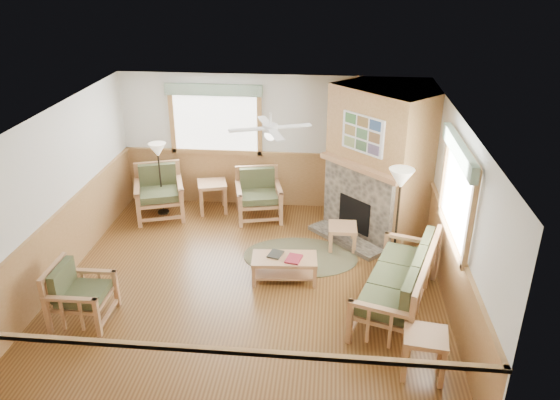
# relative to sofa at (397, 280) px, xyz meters

# --- Properties ---
(floor) EXTENTS (6.00, 6.00, 0.01)m
(floor) POSITION_rel_sofa_xyz_m (-2.22, 0.47, -0.49)
(floor) COLOR brown
(floor) RESTS_ON ground
(ceiling) EXTENTS (6.00, 6.00, 0.01)m
(ceiling) POSITION_rel_sofa_xyz_m (-2.22, 0.47, 2.21)
(ceiling) COLOR white
(ceiling) RESTS_ON floor
(wall_back) EXTENTS (6.00, 0.02, 2.70)m
(wall_back) POSITION_rel_sofa_xyz_m (-2.22, 3.47, 0.86)
(wall_back) COLOR silver
(wall_back) RESTS_ON floor
(wall_front) EXTENTS (6.00, 0.02, 2.70)m
(wall_front) POSITION_rel_sofa_xyz_m (-2.22, -2.53, 0.86)
(wall_front) COLOR silver
(wall_front) RESTS_ON floor
(wall_left) EXTENTS (0.02, 6.00, 2.70)m
(wall_left) POSITION_rel_sofa_xyz_m (-5.22, 0.47, 0.86)
(wall_left) COLOR silver
(wall_left) RESTS_ON floor
(wall_right) EXTENTS (0.02, 6.00, 2.70)m
(wall_right) POSITION_rel_sofa_xyz_m (0.78, 0.47, 0.86)
(wall_right) COLOR silver
(wall_right) RESTS_ON floor
(wainscot) EXTENTS (6.00, 6.00, 1.10)m
(wainscot) POSITION_rel_sofa_xyz_m (-2.22, 0.47, 0.06)
(wainscot) COLOR #A47643
(wainscot) RESTS_ON floor
(fireplace) EXTENTS (3.11, 3.11, 2.70)m
(fireplace) POSITION_rel_sofa_xyz_m (-0.17, 2.52, 0.86)
(fireplace) COLOR #A47643
(fireplace) RESTS_ON floor
(window_back) EXTENTS (1.90, 0.16, 1.50)m
(window_back) POSITION_rel_sofa_xyz_m (-3.32, 3.43, 2.04)
(window_back) COLOR white
(window_back) RESTS_ON wall_back
(window_right) EXTENTS (0.16, 1.90, 1.50)m
(window_right) POSITION_rel_sofa_xyz_m (0.74, 0.27, 2.04)
(window_right) COLOR white
(window_right) RESTS_ON wall_right
(ceiling_fan) EXTENTS (1.59, 1.59, 0.36)m
(ceiling_fan) POSITION_rel_sofa_xyz_m (-1.92, 0.77, 2.17)
(ceiling_fan) COLOR white
(ceiling_fan) RESTS_ON ceiling
(sofa) EXTENTS (2.28, 1.48, 0.97)m
(sofa) POSITION_rel_sofa_xyz_m (0.00, 0.00, 0.00)
(sofa) COLOR #AF7D52
(sofa) RESTS_ON floor
(armchair_back_left) EXTENTS (1.14, 1.14, 1.01)m
(armchair_back_left) POSITION_rel_sofa_xyz_m (-4.35, 2.68, 0.02)
(armchair_back_left) COLOR #AF7D52
(armchair_back_left) RESTS_ON floor
(armchair_back_right) EXTENTS (1.02, 1.02, 0.95)m
(armchair_back_right) POSITION_rel_sofa_xyz_m (-2.40, 2.82, -0.01)
(armchair_back_right) COLOR #AF7D52
(armchair_back_right) RESTS_ON floor
(armchair_left) EXTENTS (0.78, 0.78, 0.87)m
(armchair_left) POSITION_rel_sofa_xyz_m (-4.44, -0.69, -0.05)
(armchair_left) COLOR #AF7D52
(armchair_left) RESTS_ON floor
(coffee_table) EXTENTS (1.06, 0.59, 0.41)m
(coffee_table) POSITION_rel_sofa_xyz_m (-1.69, 0.60, -0.28)
(coffee_table) COLOR #AF7D52
(coffee_table) RESTS_ON floor
(end_table_chairs) EXTENTS (0.69, 0.67, 0.63)m
(end_table_chairs) POSITION_rel_sofa_xyz_m (-3.36, 3.02, -0.17)
(end_table_chairs) COLOR #AF7D52
(end_table_chairs) RESTS_ON floor
(end_table_sofa) EXTENTS (0.59, 0.57, 0.59)m
(end_table_sofa) POSITION_rel_sofa_xyz_m (0.21, -1.34, -0.19)
(end_table_sofa) COLOR #AF7D52
(end_table_sofa) RESTS_ON floor
(footstool) EXTENTS (0.50, 0.50, 0.43)m
(footstool) POSITION_rel_sofa_xyz_m (-0.77, 1.76, -0.27)
(footstool) COLOR #AF7D52
(footstool) RESTS_ON floor
(braided_rug) EXTENTS (2.49, 2.49, 0.01)m
(braided_rug) POSITION_rel_sofa_xyz_m (-1.48, 1.34, -0.48)
(braided_rug) COLOR #4B482F
(braided_rug) RESTS_ON floor
(floor_lamp_left) EXTENTS (0.36, 0.36, 1.48)m
(floor_lamp_left) POSITION_rel_sofa_xyz_m (-4.35, 2.84, 0.25)
(floor_lamp_left) COLOR black
(floor_lamp_left) RESTS_ON floor
(floor_lamp_right) EXTENTS (0.44, 0.44, 1.75)m
(floor_lamp_right) POSITION_rel_sofa_xyz_m (0.08, 1.20, 0.39)
(floor_lamp_right) COLOR black
(floor_lamp_right) RESTS_ON floor
(book_red) EXTENTS (0.28, 0.34, 0.03)m
(book_red) POSITION_rel_sofa_xyz_m (-1.54, 0.55, -0.05)
(book_red) COLOR maroon
(book_red) RESTS_ON coffee_table
(book_dark) EXTENTS (0.26, 0.31, 0.03)m
(book_dark) POSITION_rel_sofa_xyz_m (-1.84, 0.67, -0.05)
(book_dark) COLOR black
(book_dark) RESTS_ON coffee_table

